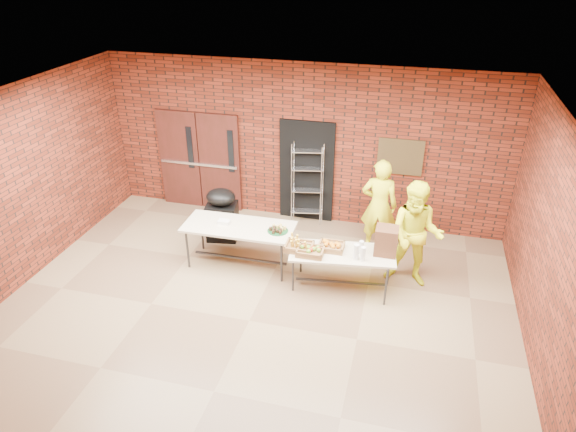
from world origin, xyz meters
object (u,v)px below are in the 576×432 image
object	(u,v)px
table_right	(342,255)
wire_rack	(307,184)
table_left	(239,229)
volunteer_man	(415,235)
volunteer_woman	(379,206)
covered_grill	(222,214)
coffee_dispenser	(386,241)

from	to	relation	value
table_right	wire_rack	bearing A→B (deg)	108.89
table_left	volunteer_man	world-z (taller)	volunteer_man
wire_rack	table_left	world-z (taller)	wire_rack
wire_rack	volunteer_woman	size ratio (longest dim) A/B	0.94
table_right	table_left	bearing A→B (deg)	164.69
table_right	covered_grill	bearing A→B (deg)	149.43
table_left	volunteer_man	bearing A→B (deg)	3.15
coffee_dispenser	volunteer_woman	xyz separation A→B (m)	(-0.24, 1.27, -0.03)
table_right	volunteer_woman	distance (m)	1.50
covered_grill	volunteer_man	bearing A→B (deg)	-18.61
table_left	table_right	world-z (taller)	table_left
volunteer_man	wire_rack	bearing A→B (deg)	148.74
coffee_dispenser	volunteer_woman	bearing A→B (deg)	100.63
table_left	wire_rack	bearing A→B (deg)	66.13
wire_rack	coffee_dispenser	size ratio (longest dim) A/B	3.63
volunteer_woman	volunteer_man	distance (m)	1.18
wire_rack	coffee_dispenser	distance (m)	2.62
table_right	coffee_dispenser	bearing A→B (deg)	4.35
volunteer_woman	table_left	bearing A→B (deg)	26.94
wire_rack	table_left	distance (m)	2.03
wire_rack	coffee_dispenser	bearing A→B (deg)	-59.58
table_left	coffee_dispenser	world-z (taller)	coffee_dispenser
table_right	volunteer_woman	xyz separation A→B (m)	(0.43, 1.41, 0.26)
coffee_dispenser	covered_grill	size ratio (longest dim) A/B	0.45
wire_rack	table_right	distance (m)	2.38
coffee_dispenser	volunteer_man	size ratio (longest dim) A/B	0.25
table_right	covered_grill	world-z (taller)	covered_grill
wire_rack	table_right	bearing A→B (deg)	-74.19
volunteer_woman	volunteer_man	world-z (taller)	volunteer_man
table_right	volunteer_woman	world-z (taller)	volunteer_woman
volunteer_man	volunteer_woman	bearing A→B (deg)	131.56
table_right	covered_grill	xyz separation A→B (m)	(-2.49, 1.05, -0.12)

